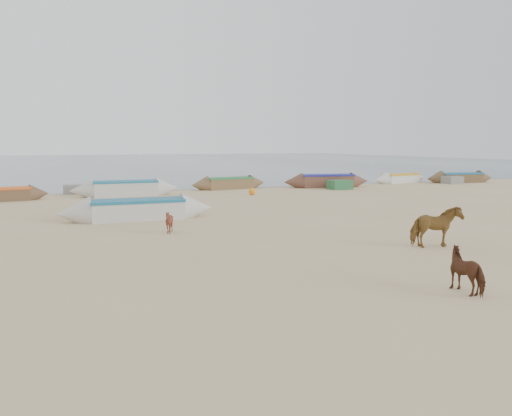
{
  "coord_description": "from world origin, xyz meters",
  "views": [
    {
      "loc": [
        -6.28,
        -11.75,
        3.18
      ],
      "look_at": [
        0.0,
        4.0,
        1.0
      ],
      "focal_mm": 35.0,
      "sensor_mm": 36.0,
      "label": 1
    }
  ],
  "objects_px": {
    "near_canoe": "(138,209)",
    "calf_right": "(469,270)",
    "calf_front": "(169,222)",
    "cow_adult": "(436,227)"
  },
  "relations": [
    {
      "from": "calf_front",
      "to": "calf_right",
      "type": "height_order",
      "value": "calf_right"
    },
    {
      "from": "cow_adult",
      "to": "calf_right",
      "type": "relative_size",
      "value": 1.61
    },
    {
      "from": "near_canoe",
      "to": "cow_adult",
      "type": "bearing_deg",
      "value": -49.36
    },
    {
      "from": "cow_adult",
      "to": "near_canoe",
      "type": "distance_m",
      "value": 12.01
    },
    {
      "from": "calf_front",
      "to": "near_canoe",
      "type": "height_order",
      "value": "near_canoe"
    },
    {
      "from": "calf_right",
      "to": "near_canoe",
      "type": "xyz_separation_m",
      "value": [
        -5.1,
        13.21,
        -0.04
      ]
    },
    {
      "from": "calf_front",
      "to": "calf_right",
      "type": "relative_size",
      "value": 0.88
    },
    {
      "from": "calf_front",
      "to": "near_canoe",
      "type": "relative_size",
      "value": 0.13
    },
    {
      "from": "near_canoe",
      "to": "calf_right",
      "type": "bearing_deg",
      "value": -68.07
    },
    {
      "from": "calf_right",
      "to": "near_canoe",
      "type": "relative_size",
      "value": 0.15
    }
  ]
}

